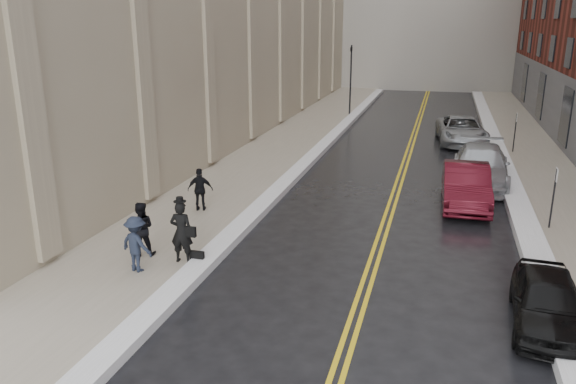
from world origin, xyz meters
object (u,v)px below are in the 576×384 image
Objects in this scene: car_black at (547,301)px; pedestrian_c at (200,189)px; pedestrian_a at (141,229)px; car_maroon at (466,185)px; pedestrian_main at (182,232)px; car_silver_near at (481,166)px; pedestrian_b at (136,244)px; car_silver_far at (461,130)px.

pedestrian_c reaches higher than car_black.
pedestrian_a is 4.28m from pedestrian_c.
car_black is 2.31× the size of pedestrian_a.
car_maroon is 2.64× the size of pedestrian_main.
car_silver_near is (0.69, 3.27, 0.03)m from car_maroon.
pedestrian_b is (-10.54, -0.08, 0.30)m from car_black.
pedestrian_main reaches higher than car_silver_near.
car_silver_near is 15.10m from pedestrian_a.
pedestrian_main is at bearing -120.43° from pedestrian_b.
car_maroon is 10.10m from pedestrian_c.
car_maroon is 12.31m from pedestrian_a.
car_black is at bearing -91.39° from car_silver_far.
car_silver_far is at bearing -137.08° from pedestrian_c.
pedestrian_a is 1.03× the size of pedestrian_b.
pedestrian_a is (-9.44, -19.92, 0.19)m from car_silver_far.
pedestrian_a is at bearing -141.23° from car_maroon.
car_black is 0.78× the size of car_maroon.
pedestrian_b reaches higher than car_silver_near.
pedestrian_b reaches higher than pedestrian_c.
pedestrian_a reaches higher than car_maroon.
pedestrian_c reaches higher than car_silver_far.
car_silver_far is (-1.55, 20.89, 0.14)m from car_black.
car_maroon is at bearing -99.45° from car_silver_near.
pedestrian_a is (-1.39, 0.16, -0.10)m from pedestrian_main.
car_silver_far is 18.27m from pedestrian_c.
car_black is 12.20m from pedestrian_c.
car_maroon is at bearing -95.87° from car_silver_far.
pedestrian_c is (-1.40, 4.44, -0.12)m from pedestrian_main.
car_silver_near is 1.01× the size of car_silver_far.
pedestrian_c is (-11.00, 5.25, 0.30)m from car_black.
car_black is 10.55m from pedestrian_b.
pedestrian_c is (-0.46, 5.33, -0.00)m from pedestrian_b.
car_maroon is 3.34m from car_silver_near.
car_silver_far is 22.05m from pedestrian_a.
pedestrian_b is 1.01× the size of pedestrian_c.
pedestrian_main is 1.30m from pedestrian_b.
car_silver_far is (0.05, 11.96, -0.02)m from car_maroon.
car_maroon is 11.96m from car_silver_far.
pedestrian_c is at bearing -76.28° from pedestrian_main.
pedestrian_main is at bearing -136.10° from car_maroon.
pedestrian_c is at bearing -68.90° from pedestrian_b.
pedestrian_a reaches higher than car_silver_far.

